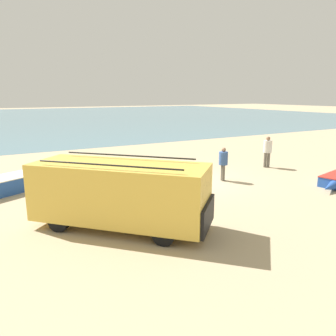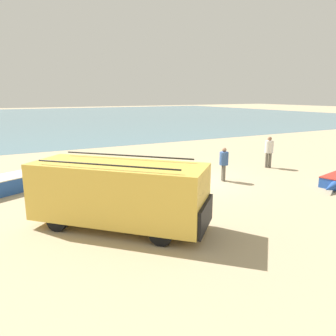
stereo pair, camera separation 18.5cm
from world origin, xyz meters
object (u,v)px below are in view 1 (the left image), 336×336
fisherman_0 (268,149)px  fisherman_1 (223,161)px  fishing_rowboat_0 (15,182)px  parked_van (121,192)px  fishing_rowboat_2 (152,170)px

fisherman_0 → fisherman_1: bearing=-36.2°
fishing_rowboat_0 → fisherman_0: 13.20m
parked_van → fisherman_0: size_ratio=2.95×
fishing_rowboat_0 → fisherman_1: 9.51m
parked_van → fishing_rowboat_2: size_ratio=1.07×
parked_van → fishing_rowboat_2: (3.84, 5.54, -0.86)m
parked_van → fisherman_0: (10.49, 4.10, -0.08)m
fishing_rowboat_0 → fishing_rowboat_2: size_ratio=1.08×
fisherman_1 → fishing_rowboat_2: bearing=155.8°
fishing_rowboat_0 → fishing_rowboat_2: fishing_rowboat_0 is taller
parked_van → fishing_rowboat_0: 6.72m
parked_van → fisherman_1: size_ratio=3.22×
parked_van → fishing_rowboat_0: (-2.53, 6.17, -0.81)m
fishing_rowboat_2 → fisherman_1: bearing=174.1°
fishing_rowboat_2 → fisherman_1: 3.69m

